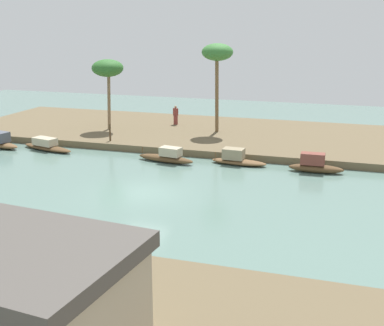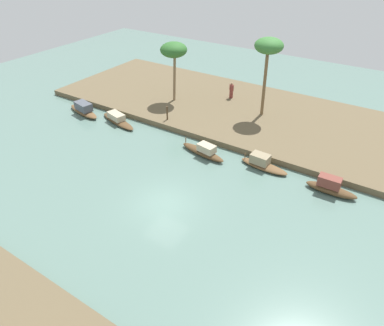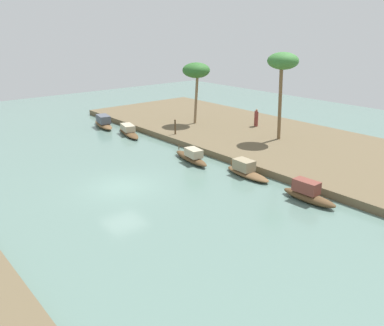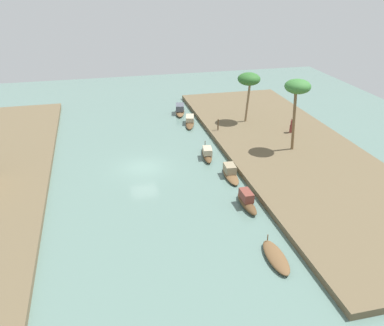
% 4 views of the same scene
% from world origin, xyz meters
% --- Properties ---
extents(river_water, '(72.06, 72.06, 0.00)m').
position_xyz_m(river_water, '(0.00, 0.00, 0.00)').
color(river_water, slate).
rests_on(river_water, ground).
extents(riverbank_left, '(42.00, 13.50, 0.50)m').
position_xyz_m(riverbank_left, '(0.00, -15.03, 0.25)').
color(riverbank_left, brown).
rests_on(riverbank_left, ground).
extents(sampan_with_red_awning, '(4.46, 1.96, 1.20)m').
position_xyz_m(sampan_with_red_awning, '(14.70, -6.63, 0.46)').
color(sampan_with_red_awning, brown).
rests_on(sampan_with_red_awning, river_water).
extents(sampan_midstream, '(3.42, 0.95, 1.23)m').
position_xyz_m(sampan_midstream, '(-8.70, -7.02, 0.47)').
color(sampan_midstream, brown).
rests_on(sampan_midstream, river_water).
extents(sampan_open_hull, '(3.77, 1.26, 1.07)m').
position_xyz_m(sampan_open_hull, '(-3.63, -7.34, 0.39)').
color(sampan_open_hull, brown).
rests_on(sampan_open_hull, river_water).
extents(sampan_upstream_small, '(4.76, 2.12, 0.92)m').
position_xyz_m(sampan_upstream_small, '(10.63, -6.98, 0.34)').
color(sampan_upstream_small, brown).
rests_on(sampan_upstream_small, river_water).
extents(sampan_near_left_bank, '(4.23, 1.52, 1.07)m').
position_xyz_m(sampan_near_left_bank, '(0.98, -6.46, 0.39)').
color(sampan_near_left_bank, brown).
rests_on(sampan_near_left_bank, river_water).
extents(person_on_near_bank, '(0.51, 0.51, 1.63)m').
position_xyz_m(person_on_near_bank, '(4.02, -16.85, 1.21)').
color(person_on_near_bank, brown).
rests_on(person_on_near_bank, riverbank_left).
extents(mooring_post, '(0.14, 0.14, 1.29)m').
position_xyz_m(mooring_post, '(6.56, -9.24, 1.15)').
color(mooring_post, '#4C3823').
rests_on(mooring_post, riverbank_left).
extents(palm_tree_left_near, '(2.46, 2.46, 7.05)m').
position_xyz_m(palm_tree_left_near, '(-0.21, -14.81, 6.69)').
color(palm_tree_left_near, brown).
rests_on(palm_tree_left_near, riverbank_left).
extents(palm_tree_left_far, '(2.57, 2.57, 5.73)m').
position_xyz_m(palm_tree_left_far, '(8.62, -13.38, 5.44)').
color(palm_tree_left_far, '#7F6647').
rests_on(palm_tree_left_far, riverbank_left).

